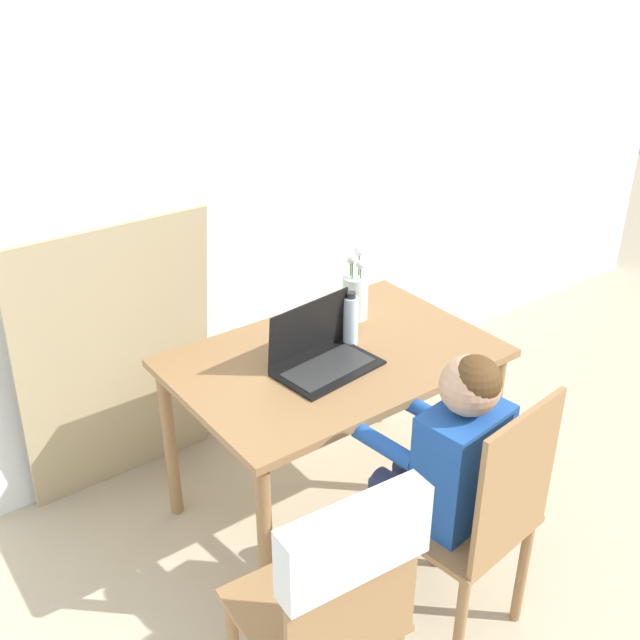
# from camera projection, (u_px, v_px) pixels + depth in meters

# --- Properties ---
(wall_back) EXTENTS (6.40, 0.05, 2.50)m
(wall_back) POSITION_uv_depth(u_px,v_px,m) (193.00, 171.00, 3.00)
(wall_back) COLOR white
(wall_back) RESTS_ON ground_plane
(dining_table) EXTENTS (1.17, 0.78, 0.71)m
(dining_table) POSITION_uv_depth(u_px,v_px,m) (334.00, 374.00, 2.81)
(dining_table) COLOR olive
(dining_table) RESTS_ON ground_plane
(chair_occupied) EXTENTS (0.44, 0.44, 0.95)m
(chair_occupied) POSITION_uv_depth(u_px,v_px,m) (475.00, 520.00, 2.32)
(chair_occupied) COLOR olive
(chair_occupied) RESTS_ON ground_plane
(chair_spare) EXTENTS (0.43, 0.46, 0.96)m
(chair_spare) POSITION_uv_depth(u_px,v_px,m) (337.00, 589.00, 1.88)
(chair_spare) COLOR olive
(chair_spare) RESTS_ON ground_plane
(person_seated) EXTENTS (0.33, 0.45, 1.05)m
(person_seated) POSITION_uv_depth(u_px,v_px,m) (447.00, 456.00, 2.32)
(person_seated) COLOR #1E4C9E
(person_seated) RESTS_ON ground_plane
(laptop) EXTENTS (0.39, 0.27, 0.24)m
(laptop) POSITION_uv_depth(u_px,v_px,m) (320.00, 352.00, 2.68)
(laptop) COLOR black
(laptop) RESTS_ON dining_table
(flower_vase) EXTENTS (0.10, 0.10, 0.31)m
(flower_vase) POSITION_uv_depth(u_px,v_px,m) (355.00, 293.00, 2.99)
(flower_vase) COLOR silver
(flower_vase) RESTS_ON dining_table
(water_bottle) EXTENTS (0.06, 0.06, 0.21)m
(water_bottle) POSITION_uv_depth(u_px,v_px,m) (351.00, 320.00, 2.80)
(water_bottle) COLOR silver
(water_bottle) RESTS_ON dining_table
(cardboard_panel) EXTENTS (0.79, 0.18, 1.19)m
(cardboard_panel) POSITION_uv_depth(u_px,v_px,m) (118.00, 362.00, 2.95)
(cardboard_panel) COLOR tan
(cardboard_panel) RESTS_ON ground_plane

